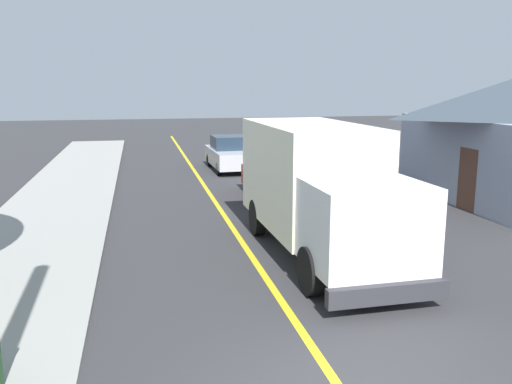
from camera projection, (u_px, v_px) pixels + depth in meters
The scene contains 5 objects.
centre_line_yellow at pixel (228, 221), 16.70m from camera, with size 0.16×56.00×0.01m, color gold.
box_truck at pixel (318, 184), 13.27m from camera, with size 2.54×7.23×3.20m.
parked_car_near at pixel (276, 178), 19.76m from camera, with size 1.81×4.40×1.67m.
parked_car_mid at pixel (230, 154), 26.46m from camera, with size 1.93×4.45×1.67m.
stop_sign at pixel (351, 156), 17.70m from camera, with size 0.80×0.10×2.65m.
Camera 1 is at (-2.62, -5.99, 4.21)m, focal length 37.77 mm.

